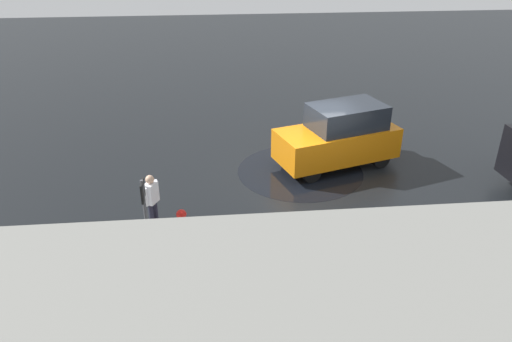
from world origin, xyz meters
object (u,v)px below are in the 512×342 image
Objects in this scene: moving_hatchback at (339,136)px; fire_hydrant at (182,224)px; pedestrian at (152,199)px; sign_post at (145,214)px.

fire_hydrant is at bearing 37.07° from moving_hatchback.
fire_hydrant is 1.00m from pedestrian.
sign_post is at bearing 63.84° from fire_hydrant.
fire_hydrant is 0.33× the size of sign_post.
sign_post is (-0.07, 1.73, 0.62)m from pedestrian.
pedestrian reaches higher than fire_hydrant.
sign_post reaches higher than moving_hatchback.
fire_hydrant is at bearing -116.16° from sign_post.
fire_hydrant is 0.50× the size of pedestrian.
fire_hydrant is (4.97, 3.75, -0.63)m from moving_hatchback.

